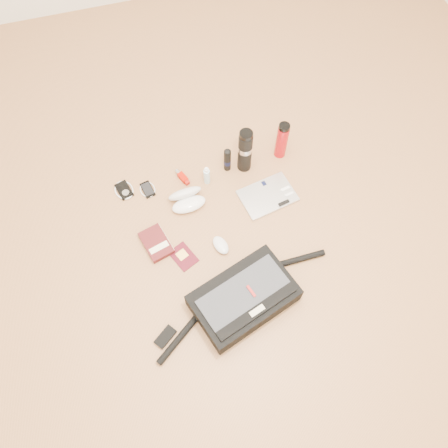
{
  "coord_description": "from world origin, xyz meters",
  "views": [
    {
      "loc": [
        -0.27,
        -0.86,
        2.0
      ],
      "look_at": [
        0.01,
        0.09,
        0.06
      ],
      "focal_mm": 35.0,
      "sensor_mm": 36.0,
      "label": 1
    }
  ],
  "objects_px": {
    "messenger_bag": "(243,298)",
    "book": "(156,243)",
    "thermos_black": "(245,151)",
    "thermos_red": "(282,140)",
    "laptop": "(268,196)"
  },
  "relations": [
    {
      "from": "thermos_red",
      "to": "messenger_bag",
      "type": "bearing_deg",
      "value": -120.87
    },
    {
      "from": "book",
      "to": "laptop",
      "type": "bearing_deg",
      "value": -5.12
    },
    {
      "from": "messenger_bag",
      "to": "book",
      "type": "xyz_separation_m",
      "value": [
        -0.33,
        0.41,
        -0.04
      ]
    },
    {
      "from": "messenger_bag",
      "to": "book",
      "type": "height_order",
      "value": "messenger_bag"
    },
    {
      "from": "thermos_black",
      "to": "thermos_red",
      "type": "xyz_separation_m",
      "value": [
        0.22,
        0.03,
        -0.03
      ]
    },
    {
      "from": "messenger_bag",
      "to": "thermos_black",
      "type": "xyz_separation_m",
      "value": [
        0.24,
        0.73,
        0.09
      ]
    },
    {
      "from": "thermos_black",
      "to": "book",
      "type": "bearing_deg",
      "value": -149.84
    },
    {
      "from": "thermos_black",
      "to": "messenger_bag",
      "type": "bearing_deg",
      "value": -107.92
    },
    {
      "from": "laptop",
      "to": "book",
      "type": "xyz_separation_m",
      "value": [
        -0.63,
        -0.11,
        0.01
      ]
    },
    {
      "from": "book",
      "to": "thermos_black",
      "type": "bearing_deg",
      "value": 15.47
    },
    {
      "from": "laptop",
      "to": "thermos_red",
      "type": "relative_size",
      "value": 1.29
    },
    {
      "from": "thermos_black",
      "to": "thermos_red",
      "type": "distance_m",
      "value": 0.22
    },
    {
      "from": "book",
      "to": "thermos_black",
      "type": "height_order",
      "value": "thermos_black"
    },
    {
      "from": "messenger_bag",
      "to": "thermos_black",
      "type": "height_order",
      "value": "thermos_black"
    },
    {
      "from": "laptop",
      "to": "book",
      "type": "distance_m",
      "value": 0.63
    }
  ]
}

